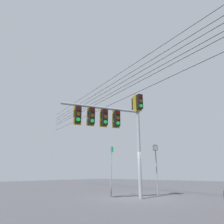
# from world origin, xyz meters

# --- Properties ---
(ground_plane) EXTENTS (60.00, 60.00, 0.00)m
(ground_plane) POSITION_xyz_m (0.00, 0.00, 0.00)
(ground_plane) COLOR #47474C
(signal_mast_assembly) EXTENTS (4.41, 2.72, 5.97)m
(signal_mast_assembly) POSITION_xyz_m (1.29, -0.21, 4.28)
(signal_mast_assembly) COLOR gray
(signal_mast_assembly) RESTS_ON ground
(route_sign_primary) EXTENTS (0.15, 0.29, 3.17)m
(route_sign_primary) POSITION_xyz_m (-2.07, 0.29, 1.86)
(route_sign_primary) COLOR slate
(route_sign_primary) RESTS_ON ground
(route_sign_secondary) EXTENTS (0.12, 0.26, 2.98)m
(route_sign_secondary) POSITION_xyz_m (0.29, -1.52, 1.72)
(route_sign_secondary) COLOR slate
(route_sign_secondary) RESTS_ON ground
(overhead_wire_span) EXTENTS (9.07, 28.76, 2.84)m
(overhead_wire_span) POSITION_xyz_m (-0.27, -0.88, 7.28)
(overhead_wire_span) COLOR black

